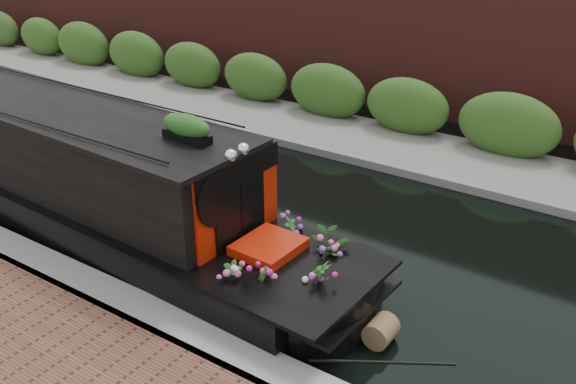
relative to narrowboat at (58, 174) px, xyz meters
The scene contains 7 objects.
ground 3.95m from the narrowboat, 29.02° to the left, with size 80.00×80.00×0.00m, color black.
near_bank_coping 3.75m from the narrowboat, 22.89° to the right, with size 40.00×0.60×0.50m, color gray.
far_bank_path 7.00m from the narrowboat, 60.92° to the left, with size 40.00×2.40×0.34m, color slate.
far_hedge 7.79m from the narrowboat, 64.16° to the left, with size 40.00×1.10×2.80m, color #31571D.
far_brick_wall 9.72m from the narrowboat, 69.58° to the left, with size 40.00×1.00×8.00m, color #56221D.
narrowboat is the anchor object (origin of this frame).
rope_fender 6.24m from the narrowboat, ahead, with size 0.36×0.36×0.40m, color brown.
Camera 1 is at (5.54, -7.99, 5.32)m, focal length 40.00 mm.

